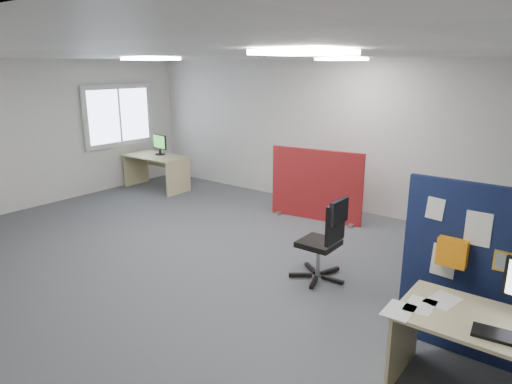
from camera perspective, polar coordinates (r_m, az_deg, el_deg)
The scene contains 12 objects.
floor at distance 6.09m, azimuth -5.94°, elevation -9.58°, with size 9.00×9.00×0.00m, color #4E5055.
ceiling at distance 5.52m, azimuth -6.75°, elevation 16.71°, with size 9.00×7.00×0.02m, color white.
wall_back at distance 8.49m, azimuth 10.34°, elevation 6.97°, with size 9.00×0.02×2.70m, color silver.
wall_left at distance 9.31m, azimuth -26.90°, elevation 6.30°, with size 0.02×7.00×2.70m, color silver.
window at distance 10.25m, azimuth -16.76°, elevation 9.14°, with size 0.06×1.70×1.30m.
ceiling_lights at distance 5.81m, azimuth 0.51°, elevation 16.45°, with size 4.10×4.10×0.04m.
keyboard at distance 3.78m, azimuth 28.86°, elevation -15.65°, with size 0.45×0.18×0.03m, color black.
red_divider at distance 7.83m, azimuth 7.51°, elevation 0.79°, with size 1.63×0.30×1.23m.
second_desk at distance 10.02m, azimuth -12.24°, elevation 3.46°, with size 1.42×0.71×0.73m.
monitor_second at distance 10.00m, azimuth -11.96°, elevation 5.93°, with size 0.47×0.22×0.43m.
office_chair at distance 5.60m, azimuth 8.85°, elevation -5.37°, with size 0.67×0.70×1.05m.
desk_papers at distance 3.88m, azimuth 23.66°, elevation -14.26°, with size 1.44×0.70×0.00m.
Camera 1 is at (3.84, -3.97, 2.58)m, focal length 32.00 mm.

